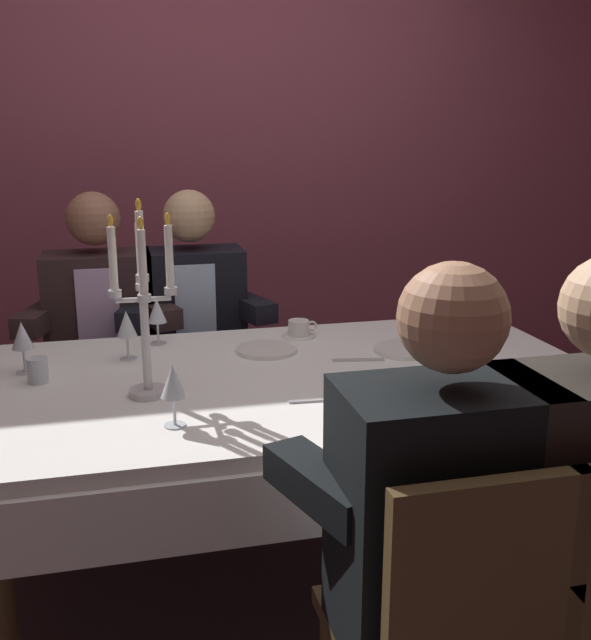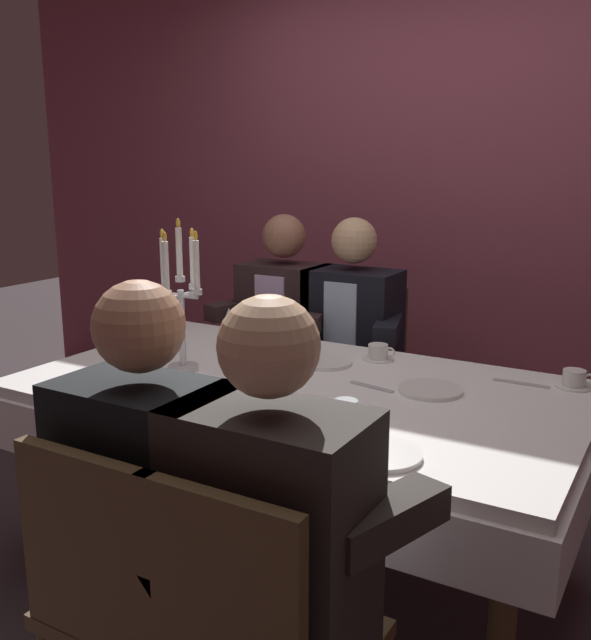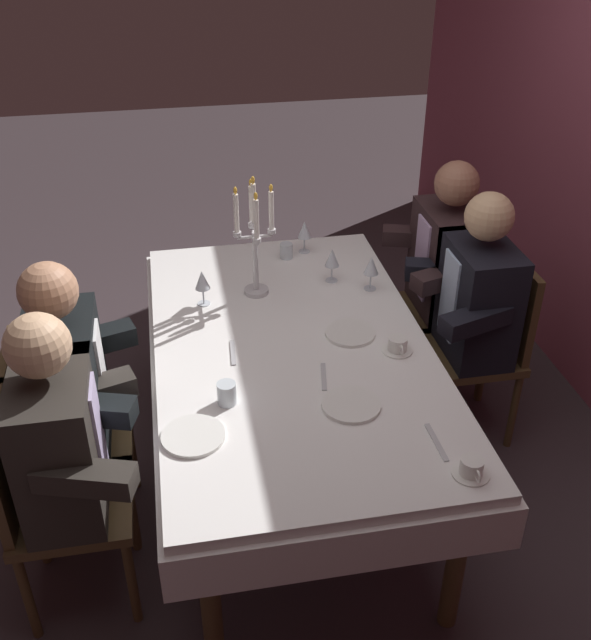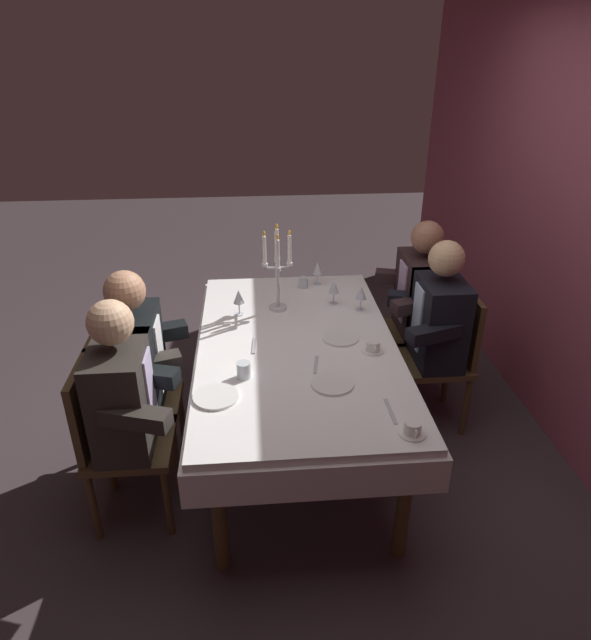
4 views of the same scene
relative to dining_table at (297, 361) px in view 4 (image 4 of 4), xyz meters
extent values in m
plane|color=#3D3135|center=(0.00, 0.00, -0.62)|extent=(12.00, 12.00, 0.00)
cube|color=white|center=(0.00, 0.00, 0.10)|extent=(1.90, 1.10, 0.04)
cube|color=white|center=(0.00, 0.00, -0.01)|extent=(1.94, 1.14, 0.18)
cylinder|color=brown|center=(-0.83, -0.43, -0.27)|extent=(0.07, 0.07, 0.70)
cylinder|color=brown|center=(0.83, -0.43, -0.27)|extent=(0.07, 0.07, 0.70)
cylinder|color=brown|center=(-0.83, 0.43, -0.27)|extent=(0.07, 0.07, 0.70)
cylinder|color=brown|center=(0.83, 0.43, -0.27)|extent=(0.07, 0.07, 0.70)
cylinder|color=silver|center=(-0.44, -0.08, 0.13)|extent=(0.11, 0.11, 0.02)
cylinder|color=silver|center=(-0.44, -0.08, 0.28)|extent=(0.02, 0.02, 0.28)
cylinder|color=silver|center=(-0.44, -0.08, 0.46)|extent=(0.04, 0.04, 0.02)
cylinder|color=white|center=(-0.44, -0.08, 0.55)|extent=(0.02, 0.02, 0.17)
ellipsoid|color=yellow|center=(-0.44, -0.08, 0.66)|extent=(0.02, 0.02, 0.03)
cylinder|color=silver|center=(-0.41, -0.08, 0.40)|extent=(0.07, 0.01, 0.01)
cylinder|color=silver|center=(-0.37, -0.08, 0.42)|extent=(0.04, 0.04, 0.02)
cylinder|color=white|center=(-0.37, -0.08, 0.51)|extent=(0.02, 0.02, 0.17)
ellipsoid|color=yellow|center=(-0.37, -0.08, 0.62)|extent=(0.02, 0.02, 0.03)
cylinder|color=silver|center=(-0.44, -0.05, 0.40)|extent=(0.01, 0.07, 0.01)
cylinder|color=silver|center=(-0.44, -0.01, 0.42)|extent=(0.04, 0.04, 0.02)
cylinder|color=white|center=(-0.44, -0.01, 0.51)|extent=(0.02, 0.02, 0.17)
ellipsoid|color=yellow|center=(-0.44, -0.01, 0.62)|extent=(0.02, 0.02, 0.03)
cylinder|color=silver|center=(-0.48, -0.08, 0.40)|extent=(0.07, 0.01, 0.01)
cylinder|color=silver|center=(-0.52, -0.08, 0.42)|extent=(0.04, 0.04, 0.02)
cylinder|color=white|center=(-0.52, -0.08, 0.51)|extent=(0.02, 0.02, 0.17)
ellipsoid|color=yellow|center=(-0.52, -0.08, 0.62)|extent=(0.02, 0.02, 0.03)
cylinder|color=silver|center=(-0.44, -0.12, 0.40)|extent=(0.01, 0.08, 0.01)
cylinder|color=silver|center=(-0.44, -0.16, 0.42)|extent=(0.04, 0.04, 0.02)
cylinder|color=white|center=(-0.44, -0.16, 0.51)|extent=(0.02, 0.02, 0.17)
ellipsoid|color=yellow|center=(-0.44, -0.16, 0.62)|extent=(0.02, 0.02, 0.03)
cylinder|color=white|center=(0.42, 0.14, 0.13)|extent=(0.22, 0.22, 0.01)
cylinder|color=white|center=(-0.03, 0.25, 0.13)|extent=(0.21, 0.21, 0.01)
cylinder|color=white|center=(0.49, -0.43, 0.13)|extent=(0.22, 0.22, 0.01)
cylinder|color=silver|center=(-0.39, -0.33, 0.12)|extent=(0.06, 0.06, 0.00)
cylinder|color=silver|center=(-0.39, -0.33, 0.16)|extent=(0.01, 0.01, 0.07)
cone|color=silver|center=(-0.39, -0.33, 0.24)|extent=(0.07, 0.07, 0.08)
cylinder|color=silver|center=(-0.39, 0.43, 0.12)|extent=(0.06, 0.06, 0.00)
cylinder|color=silver|center=(-0.39, 0.43, 0.16)|extent=(0.01, 0.01, 0.07)
cone|color=silver|center=(-0.39, 0.43, 0.24)|extent=(0.07, 0.07, 0.08)
cylinder|color=maroon|center=(-0.39, 0.43, 0.22)|extent=(0.04, 0.04, 0.03)
cylinder|color=silver|center=(-0.49, 0.27, 0.12)|extent=(0.06, 0.06, 0.00)
cylinder|color=silver|center=(-0.49, 0.27, 0.16)|extent=(0.01, 0.01, 0.07)
cone|color=silver|center=(-0.49, 0.27, 0.24)|extent=(0.07, 0.07, 0.08)
cylinder|color=maroon|center=(-0.49, 0.27, 0.22)|extent=(0.04, 0.04, 0.03)
cylinder|color=silver|center=(-0.81, 0.21, 0.12)|extent=(0.06, 0.06, 0.00)
cylinder|color=silver|center=(-0.81, 0.21, 0.16)|extent=(0.01, 0.01, 0.07)
cone|color=silver|center=(-0.81, 0.21, 0.24)|extent=(0.07, 0.07, 0.08)
cylinder|color=#E0D172|center=(-0.81, 0.21, 0.22)|extent=(0.04, 0.04, 0.03)
cylinder|color=silver|center=(-0.76, 0.11, 0.16)|extent=(0.06, 0.06, 0.08)
cylinder|color=silver|center=(0.32, -0.30, 0.16)|extent=(0.07, 0.07, 0.09)
cylinder|color=white|center=(0.12, 0.40, 0.12)|extent=(0.12, 0.12, 0.01)
cylinder|color=white|center=(0.12, 0.40, 0.15)|extent=(0.08, 0.08, 0.05)
torus|color=white|center=(0.17, 0.40, 0.15)|extent=(0.04, 0.01, 0.04)
cylinder|color=white|center=(0.83, 0.43, 0.12)|extent=(0.12, 0.12, 0.01)
cylinder|color=white|center=(0.83, 0.43, 0.15)|extent=(0.08, 0.08, 0.05)
torus|color=white|center=(0.88, 0.43, 0.15)|extent=(0.04, 0.01, 0.04)
cube|color=#B7B7BC|center=(0.24, 0.08, 0.12)|extent=(0.17, 0.05, 0.01)
cube|color=#B7B7BC|center=(0.01, -0.24, 0.12)|extent=(0.17, 0.03, 0.01)
cube|color=#B7B7BC|center=(0.67, 0.37, 0.12)|extent=(0.19, 0.02, 0.01)
cylinder|color=brown|center=(-0.77, 0.70, -0.41)|extent=(0.04, 0.04, 0.42)
cylinder|color=brown|center=(-0.41, 0.70, -0.41)|extent=(0.04, 0.04, 0.42)
cylinder|color=brown|center=(-0.77, 1.06, -0.41)|extent=(0.04, 0.04, 0.42)
cylinder|color=brown|center=(-0.41, 1.06, -0.41)|extent=(0.04, 0.04, 0.42)
cube|color=brown|center=(-0.59, 0.88, -0.18)|extent=(0.42, 0.42, 0.04)
cube|color=brown|center=(-0.59, 1.07, 0.06)|extent=(0.38, 0.04, 0.44)
cube|color=#2F1F21|center=(-0.59, 0.88, 0.11)|extent=(0.42, 0.26, 0.54)
cube|color=#C4A7D1|center=(-0.59, 0.75, 0.14)|extent=(0.16, 0.01, 0.40)
sphere|color=#9A664E|center=(-0.59, 0.88, 0.51)|extent=(0.21, 0.21, 0.21)
cube|color=#2F1F21|center=(-0.81, 0.78, 0.15)|extent=(0.19, 0.34, 0.08)
cube|color=#2F1F21|center=(-0.37, 0.78, 0.15)|extent=(0.19, 0.34, 0.08)
cylinder|color=brown|center=(-0.40, 0.70, -0.41)|extent=(0.04, 0.04, 0.42)
cylinder|color=brown|center=(-0.04, 0.70, -0.41)|extent=(0.04, 0.04, 0.42)
cylinder|color=brown|center=(-0.40, 1.06, -0.41)|extent=(0.04, 0.04, 0.42)
cylinder|color=brown|center=(-0.04, 1.06, -0.41)|extent=(0.04, 0.04, 0.42)
cube|color=brown|center=(-0.22, 0.88, -0.18)|extent=(0.42, 0.42, 0.04)
cube|color=brown|center=(-0.22, 1.07, 0.06)|extent=(0.38, 0.04, 0.44)
cube|color=black|center=(-0.22, 0.88, 0.11)|extent=(0.42, 0.26, 0.54)
cube|color=silver|center=(-0.22, 0.75, 0.14)|extent=(0.16, 0.01, 0.40)
sphere|color=#D8AC7F|center=(-0.22, 0.88, 0.51)|extent=(0.21, 0.21, 0.21)
cube|color=black|center=(-0.44, 0.78, 0.15)|extent=(0.19, 0.34, 0.08)
cube|color=black|center=(0.00, 0.78, 0.15)|extent=(0.19, 0.34, 0.08)
cylinder|color=brown|center=(0.27, -0.70, -0.41)|extent=(0.04, 0.04, 0.42)
cylinder|color=brown|center=(-0.09, -0.70, -0.41)|extent=(0.04, 0.04, 0.42)
cylinder|color=brown|center=(0.27, -1.06, -0.41)|extent=(0.04, 0.04, 0.42)
cylinder|color=brown|center=(-0.09, -1.06, -0.41)|extent=(0.04, 0.04, 0.42)
cube|color=brown|center=(0.09, -0.88, -0.18)|extent=(0.42, 0.42, 0.04)
cube|color=brown|center=(0.09, -1.07, 0.06)|extent=(0.38, 0.04, 0.44)
cube|color=black|center=(0.09, -0.88, 0.11)|extent=(0.42, 0.26, 0.54)
cube|color=white|center=(0.09, -0.75, 0.14)|extent=(0.16, 0.01, 0.40)
sphere|color=tan|center=(0.09, -0.88, 0.51)|extent=(0.21, 0.21, 0.21)
cube|color=black|center=(0.31, -0.78, 0.15)|extent=(0.19, 0.34, 0.08)
cube|color=black|center=(-0.13, -0.78, 0.15)|extent=(0.19, 0.34, 0.08)
cylinder|color=brown|center=(0.61, -0.70, -0.41)|extent=(0.04, 0.04, 0.42)
cylinder|color=brown|center=(0.25, -0.70, -0.41)|extent=(0.04, 0.04, 0.42)
cylinder|color=brown|center=(0.61, -1.06, -0.41)|extent=(0.04, 0.04, 0.42)
cylinder|color=brown|center=(0.25, -1.06, -0.41)|extent=(0.04, 0.04, 0.42)
cube|color=brown|center=(0.43, -0.88, -0.18)|extent=(0.42, 0.42, 0.04)
cube|color=brown|center=(0.43, -1.07, 0.06)|extent=(0.38, 0.04, 0.44)
cube|color=#2C2823|center=(0.43, -0.88, 0.11)|extent=(0.42, 0.26, 0.54)
cube|color=#B8A8D2|center=(0.43, -0.75, 0.14)|extent=(0.16, 0.01, 0.40)
sphere|color=#DAAD83|center=(0.43, -0.88, 0.51)|extent=(0.21, 0.21, 0.21)
cube|color=#2C2823|center=(0.65, -0.78, 0.15)|extent=(0.19, 0.34, 0.08)
cube|color=#2C2823|center=(0.21, -0.78, 0.15)|extent=(0.19, 0.34, 0.08)
camera|label=1|loc=(-0.50, -2.08, 0.85)|focal=40.96mm
camera|label=2|loc=(1.16, -2.02, 0.88)|focal=39.61mm
camera|label=3|loc=(2.45, -0.44, 1.80)|focal=41.72mm
camera|label=4|loc=(2.70, -0.24, 1.67)|focal=31.27mm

